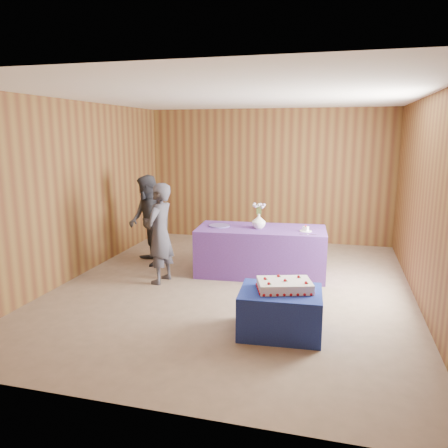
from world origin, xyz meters
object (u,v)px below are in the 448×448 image
(guest_left, at_px, (160,233))
(guest_right, at_px, (148,220))
(cake_table, at_px, (280,312))
(vase, at_px, (259,221))
(serving_table, at_px, (261,251))
(sheet_cake, at_px, (285,285))

(guest_left, xyz_separation_m, guest_right, (-0.57, 0.80, 0.01))
(cake_table, height_order, guest_right, guest_right)
(cake_table, height_order, vase, vase)
(serving_table, xyz_separation_m, guest_left, (-1.39, -0.76, 0.38))
(cake_table, xyz_separation_m, sheet_cake, (0.04, 0.04, 0.30))
(vase, xyz_separation_m, guest_left, (-1.35, -0.74, -0.11))
(serving_table, distance_m, guest_right, 1.99)
(cake_table, bearing_deg, vase, 103.28)
(sheet_cake, xyz_separation_m, guest_right, (-2.57, 2.03, 0.21))
(sheet_cake, bearing_deg, guest_left, 131.36)
(sheet_cake, bearing_deg, serving_table, 90.12)
(sheet_cake, xyz_separation_m, guest_left, (-2.01, 1.23, 0.20))
(guest_left, bearing_deg, vase, 127.26)
(guest_right, bearing_deg, vase, 48.33)
(cake_table, distance_m, vase, 2.19)
(serving_table, bearing_deg, vase, -153.75)
(serving_table, height_order, guest_right, guest_right)
(cake_table, relative_size, serving_table, 0.45)
(guest_right, bearing_deg, sheet_cake, 11.88)
(cake_table, bearing_deg, guest_left, 143.35)
(sheet_cake, height_order, guest_left, guest_left)
(sheet_cake, distance_m, guest_left, 2.36)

